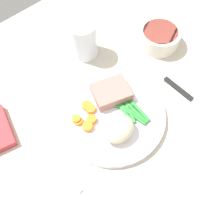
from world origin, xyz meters
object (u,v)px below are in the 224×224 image
object	(u,v)px
dinner_plate	(112,116)
fork	(57,163)
salad_bowl	(159,37)
water_glass	(84,41)
meat_portion	(111,92)
knife	(163,77)

from	to	relation	value
dinner_plate	fork	world-z (taller)	dinner_plate
fork	salad_bowl	distance (cm)	43.12
water_glass	fork	bearing A→B (deg)	-140.91
salad_bowl	water_glass	bearing A→B (deg)	146.08
meat_portion	water_glass	distance (cm)	16.81
salad_bowl	dinner_plate	bearing A→B (deg)	-161.82
fork	salad_bowl	size ratio (longest dim) A/B	1.48
meat_portion	water_glass	bearing A→B (deg)	72.90
water_glass	salad_bowl	bearing A→B (deg)	-33.92
dinner_plate	knife	world-z (taller)	dinner_plate
fork	water_glass	bearing A→B (deg)	35.64
meat_portion	salad_bowl	bearing A→B (deg)	11.29
meat_portion	fork	xyz separation A→B (cm)	(-20.00, -4.23, -2.73)
knife	fork	bearing A→B (deg)	-178.16
dinner_plate	knife	size ratio (longest dim) A/B	1.23
knife	water_glass	xyz separation A→B (cm)	(-9.49, 20.28, 4.05)
meat_portion	water_glass	world-z (taller)	water_glass
dinner_plate	salad_bowl	distance (cm)	26.99
dinner_plate	water_glass	world-z (taller)	water_glass
meat_portion	knife	xyz separation A→B (cm)	(14.41, -4.26, -2.73)
fork	dinner_plate	bearing A→B (deg)	-2.57
dinner_plate	fork	size ratio (longest dim) A/B	1.52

